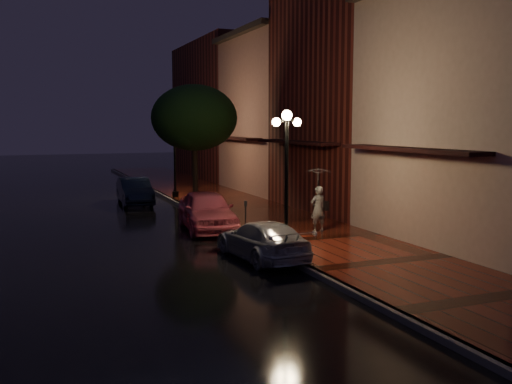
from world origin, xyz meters
name	(u,v)px	position (x,y,z in m)	size (l,w,h in m)	color
ground	(224,228)	(0.00, 0.00, 0.00)	(120.00, 120.00, 0.00)	black
sidewalk	(276,222)	(2.25, 0.00, 0.07)	(4.50, 60.00, 0.15)	#44160C
curb	(223,226)	(0.00, 0.00, 0.07)	(0.25, 60.00, 0.15)	#595451
storefront_near	(481,118)	(7.00, -6.00, 4.25)	(5.00, 8.00, 8.50)	gray
storefront_mid	(353,92)	(7.00, 2.00, 5.50)	(5.00, 8.00, 11.00)	#511914
storefront_far	(280,116)	(7.00, 10.00, 4.50)	(5.00, 8.00, 9.00)	#8C5951
storefront_extra	(225,111)	(7.00, 20.00, 5.00)	(5.00, 12.00, 10.00)	#511914
streetlamp_near	(287,171)	(0.35, -5.00, 2.60)	(0.96, 0.36, 4.31)	black
streetlamp_far	(175,151)	(0.35, 9.00, 2.60)	(0.96, 0.36, 4.31)	black
street_tree	(195,120)	(0.61, 5.99, 4.24)	(4.16, 4.16, 5.80)	black
pink_car	(207,210)	(-0.72, -0.16, 0.76)	(1.80, 4.47, 1.52)	#E85F73
navy_car	(135,191)	(-2.00, 7.97, 0.68)	(1.43, 4.10, 1.35)	black
silver_car	(262,240)	(-0.60, -5.32, 0.58)	(1.63, 4.00, 1.16)	#A1A0A7
woman_with_umbrella	(318,189)	(2.69, -2.73, 1.69)	(0.97, 0.99, 2.33)	silver
parking_meter	(246,214)	(0.15, -2.01, 0.86)	(0.13, 0.11, 1.17)	black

